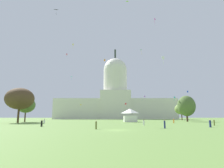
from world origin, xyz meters
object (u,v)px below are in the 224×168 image
Objects in this scene: person_white_edge_east at (45,121)px; kite_white_mid at (164,58)px; person_navy_back_center at (165,124)px; tree_west_near at (27,105)px; kite_black_high at (57,11)px; kite_yellow_low at (81,105)px; tree_east_mid at (182,109)px; kite_blue_low at (188,92)px; capitol_building at (116,100)px; person_white_mid_left at (144,123)px; person_olive_near_tree_east at (215,123)px; person_orange_edge_west at (174,121)px; kite_lime_high at (128,1)px; kite_turquoise_low at (175,98)px; kite_pink_high at (67,54)px; kite_magenta_high at (155,20)px; tree_east_far at (187,106)px; person_black_mid_right at (42,123)px; tree_west_mid at (20,99)px; kite_cyan_mid at (72,78)px; kite_orange_mid at (105,60)px; kite_gold_high at (97,0)px; person_olive_front_right at (97,125)px; kite_yellow_high at (74,45)px; kite_white_low at (143,98)px; person_navy_front_left at (211,124)px; kite_violet_low at (145,96)px; kite_green_high at (142,50)px; kite_red_low at (126,104)px.

person_white_edge_east is 0.51× the size of kite_white_mid.
tree_west_near is at bearing 138.47° from person_navy_back_center.
kite_yellow_low is at bearing -99.70° from kite_black_high.
kite_blue_low is (-8.65, -33.54, 7.55)m from tree_east_mid.
person_white_mid_left is at bearing -87.61° from capitol_building.
tree_east_mid is 79.73m from person_olive_near_tree_east.
kite_lime_high is at bearing 156.56° from person_orange_edge_west.
person_orange_edge_west is at bearing -112.94° from tree_east_mid.
person_white_mid_left is at bearing 3.60° from kite_yellow_low.
kite_turquoise_low is 0.81× the size of kite_pink_high.
kite_black_high is 0.61× the size of kite_magenta_high.
person_black_mid_right is (-52.59, -45.20, -6.71)m from tree_east_far.
kite_cyan_mid reaches higher than tree_west_mid.
kite_pink_high reaches higher than kite_orange_mid.
kite_cyan_mid is 0.96× the size of kite_pink_high.
capitol_building is at bearing -47.68° from kite_gold_high.
kite_turquoise_low is at bearing 170.54° from tree_east_far.
person_olive_near_tree_east is (30.50, 14.95, -0.01)m from person_olive_front_right.
kite_yellow_high is 0.88× the size of kite_magenta_high.
kite_cyan_mid is at bearing 1.86° from kite_white_low.
tree_east_mid is 5.81× the size of kite_turquoise_low.
kite_black_high is at bearing 20.35° from kite_turquoise_low.
kite_lime_high is (-14.80, 36.01, 54.16)m from person_navy_front_left.
kite_magenta_high reaches higher than person_navy_back_center.
kite_violet_low is (-1.60, 30.69, -39.67)m from kite_magenta_high.
kite_green_high is at bearing -99.11° from person_olive_front_right.
kite_black_high reaches higher than tree_east_mid.
tree_east_far is 56.83m from kite_lime_high.
kite_cyan_mid reaches higher than kite_red_low.
person_white_edge_east is 1.62× the size of kite_yellow_low.
person_navy_back_center is at bearing 47.06° from person_white_mid_left.
person_white_mid_left is 87.62m from kite_red_low.
kite_black_high reaches higher than kite_cyan_mid.
tree_east_mid is at bearing 73.17° from tree_east_far.
person_white_mid_left is 58.35m from kite_orange_mid.
person_black_mid_right is 0.49× the size of kite_yellow_high.
person_olive_front_right is 37.53m from person_white_edge_east.
kite_blue_low is (45.74, 16.67, -40.49)m from kite_gold_high.
kite_white_mid reaches higher than person_white_edge_east.
person_navy_back_center is 0.67× the size of kite_cyan_mid.
kite_turquoise_low is at bearing 30.12° from kite_lime_high.
person_navy_back_center is at bearing 124.14° from kite_blue_low.
kite_white_mid is at bearing -173.27° from person_white_mid_left.
person_navy_front_left is 1.71× the size of kite_yellow_low.
kite_pink_high is at bearing -86.58° from kite_yellow_high.
person_olive_near_tree_east is 0.52× the size of kite_white_low.
kite_white_mid is 3.57× the size of kite_blue_low.
person_olive_near_tree_east is at bearing 18.72° from person_navy_front_left.
tree_east_mid is at bearing -53.18° from capitol_building.
kite_yellow_high is 54.10m from kite_green_high.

